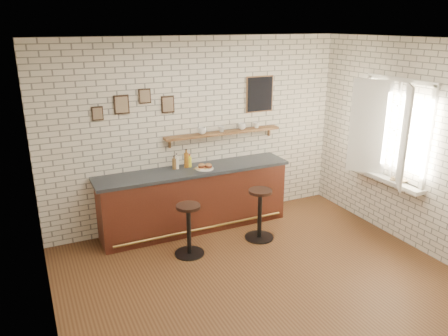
{
  "coord_description": "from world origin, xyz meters",
  "views": [
    {
      "loc": [
        -2.54,
        -4.34,
        3.17
      ],
      "look_at": [
        -0.07,
        0.9,
        1.24
      ],
      "focal_mm": 35.0,
      "sensor_mm": 36.0,
      "label": 1
    }
  ],
  "objects": [
    {
      "name": "shelf_cup_b",
      "position": [
        0.36,
        1.9,
        1.55
      ],
      "size": [
        0.13,
        0.13,
        0.09
      ],
      "primitive_type": "imported",
      "rotation": [
        0.0,
        0.0,
        1.16
      ],
      "color": "white",
      "rests_on": "wall_shelf"
    },
    {
      "name": "book_lower",
      "position": [
        2.38,
        0.06,
        0.94
      ],
      "size": [
        0.24,
        0.25,
        0.02
      ],
      "primitive_type": "imported",
      "rotation": [
        0.0,
        0.0,
        0.55
      ],
      "color": "tan",
      "rests_on": "window_sill"
    },
    {
      "name": "shelf_cup_a",
      "position": [
        0.02,
        1.9,
        1.55
      ],
      "size": [
        0.13,
        0.13,
        0.1
      ],
      "primitive_type": "imported",
      "rotation": [
        0.0,
        0.0,
        -0.01
      ],
      "color": "white",
      "rests_on": "wall_shelf"
    },
    {
      "name": "wall_shelf",
      "position": [
        0.4,
        1.9,
        1.48
      ],
      "size": [
        2.0,
        0.18,
        0.18
      ],
      "color": "brown",
      "rests_on": "ground"
    },
    {
      "name": "bar_stool_right",
      "position": [
        0.56,
        0.94,
        0.43
      ],
      "size": [
        0.44,
        0.44,
        0.8
      ],
      "color": "black",
      "rests_on": "ground"
    },
    {
      "name": "window_sill",
      "position": [
        2.4,
        0.3,
        0.9
      ],
      "size": [
        0.2,
        1.35,
        0.06
      ],
      "color": "white",
      "rests_on": "ground"
    },
    {
      "name": "ground",
      "position": [
        0.0,
        0.0,
        0.0
      ],
      "size": [
        5.0,
        5.0,
        0.0
      ],
      "primitive_type": "plane",
      "color": "brown",
      "rests_on": "ground"
    },
    {
      "name": "book_upper",
      "position": [
        2.38,
        0.08,
        0.96
      ],
      "size": [
        0.18,
        0.24,
        0.02
      ],
      "primitive_type": "imported",
      "rotation": [
        0.0,
        0.0,
        -0.03
      ],
      "color": "tan",
      "rests_on": "book_lower"
    },
    {
      "name": "back_wall_decor",
      "position": [
        0.23,
        1.98,
        2.05
      ],
      "size": [
        2.96,
        0.02,
        0.56
      ],
      "color": "black",
      "rests_on": "ground"
    },
    {
      "name": "bitters_bottle_brown",
      "position": [
        -0.48,
        1.82,
        1.1
      ],
      "size": [
        0.07,
        0.07,
        0.22
      ],
      "color": "brown",
      "rests_on": "bar_counter"
    },
    {
      "name": "bar_stool_left",
      "position": [
        -0.6,
        0.93,
        0.41
      ],
      "size": [
        0.43,
        0.43,
        0.77
      ],
      "color": "black",
      "rests_on": "ground"
    },
    {
      "name": "bar_counter",
      "position": [
        -0.21,
        1.7,
        0.51
      ],
      "size": [
        3.1,
        0.65,
        1.01
      ],
      "color": "#522216",
      "rests_on": "ground"
    },
    {
      "name": "casement_window",
      "position": [
        2.36,
        0.3,
        1.65
      ],
      "size": [
        0.4,
        1.3,
        1.56
      ],
      "color": "white",
      "rests_on": "ground"
    },
    {
      "name": "shelf_cup_d",
      "position": [
        1.01,
        1.9,
        1.55
      ],
      "size": [
        0.12,
        0.12,
        0.09
      ],
      "primitive_type": "imported",
      "rotation": [
        0.0,
        0.0,
        0.3
      ],
      "color": "white",
      "rests_on": "wall_shelf"
    },
    {
      "name": "potato_chips",
      "position": [
        -0.07,
        1.63,
        1.02
      ],
      "size": [
        0.26,
        0.17,
        0.0
      ],
      "color": "gold",
      "rests_on": "sandwich_plate"
    },
    {
      "name": "bitters_bottle_amber",
      "position": [
        -0.28,
        1.82,
        1.13
      ],
      "size": [
        0.07,
        0.07,
        0.3
      ],
      "color": "#9A5A18",
      "rests_on": "bar_counter"
    },
    {
      "name": "condiment_bottle_yellow",
      "position": [
        -0.23,
        1.82,
        1.1
      ],
      "size": [
        0.06,
        0.06,
        0.2
      ],
      "color": "yellow",
      "rests_on": "bar_counter"
    },
    {
      "name": "sandwich_plate",
      "position": [
        -0.06,
        1.63,
        1.02
      ],
      "size": [
        0.28,
        0.28,
        0.01
      ],
      "primitive_type": "cylinder",
      "color": "white",
      "rests_on": "bar_counter"
    },
    {
      "name": "shelf_cup_c",
      "position": [
        0.74,
        1.9,
        1.55
      ],
      "size": [
        0.14,
        0.14,
        0.11
      ],
      "primitive_type": "imported",
      "rotation": [
        0.0,
        0.0,
        1.54
      ],
      "color": "white",
      "rests_on": "wall_shelf"
    },
    {
      "name": "bitters_bottle_white",
      "position": [
        -0.44,
        1.82,
        1.11
      ],
      "size": [
        0.06,
        0.06,
        0.25
      ],
      "color": "silver",
      "rests_on": "bar_counter"
    },
    {
      "name": "ciabatta_sandwich",
      "position": [
        -0.05,
        1.63,
        1.06
      ],
      "size": [
        0.23,
        0.16,
        0.07
      ],
      "color": "#B9804C",
      "rests_on": "sandwich_plate"
    }
  ]
}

